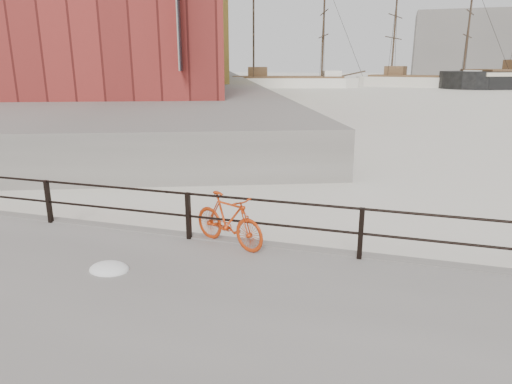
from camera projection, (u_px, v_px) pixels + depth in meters
The scene contains 12 objects.
ground at pixel (359, 272), 8.83m from camera, with size 400.00×400.00×0.00m, color white.
far_quay at pixel (175, 80), 86.08m from camera, with size 24.00×150.00×1.80m, color gray.
guardrail at pixel (361, 234), 8.46m from camera, with size 28.00×0.10×1.00m, color black, non-canonical shape.
bicycle at pixel (229, 220), 9.08m from camera, with size 1.79×0.27×1.08m, color #B7320C.
schooner_mid at pixel (424, 87), 78.26m from camera, with size 25.75×10.89×18.80m, color silver, non-canonical shape.
schooner_left at pixel (287, 87), 77.71m from camera, with size 25.38×11.54×19.18m, color white, non-canonical shape.
workboat_near at pixel (114, 102), 47.56m from camera, with size 12.03×4.01×7.00m, color black, non-canonical shape.
workboat_far at pixel (155, 93), 61.91m from camera, with size 10.68×3.69×7.00m, color black, non-canonical shape.
apartment_cream at pixel (154, 9), 73.20m from camera, with size 20.00×15.00×21.20m, color beige.
apartment_grey at pixel (167, 16), 94.02m from camera, with size 22.00×15.00×23.20m, color #A7A7A2.
apartment_brick at pixel (176, 29), 116.34m from camera, with size 24.00×15.00×21.20m, color brown.
industrial_west at pixel (473, 45), 129.70m from camera, with size 32.00×18.00×18.00m, color gray.
Camera 1 is at (0.44, -8.30, 3.89)m, focal length 32.00 mm.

